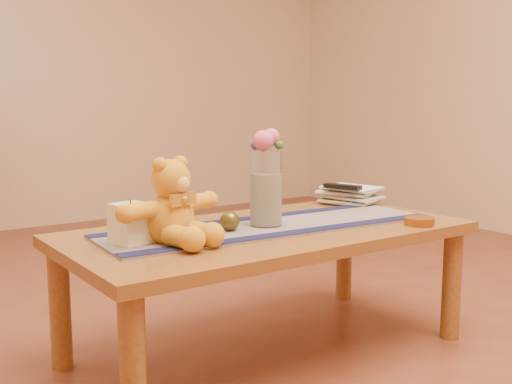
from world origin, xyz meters
TOP-DOWN VIEW (x-y plane):
  - floor at (0.00, 0.00)m, footprint 5.50×5.50m
  - wall_back at (0.00, 2.75)m, footprint 5.50×0.00m
  - coffee_table_top at (0.00, 0.00)m, footprint 1.40×0.70m
  - table_leg_fl at (-0.64, -0.29)m, footprint 0.07×0.07m
  - table_leg_fr at (0.64, -0.29)m, footprint 0.07×0.07m
  - table_leg_bl at (-0.64, 0.29)m, footprint 0.07×0.07m
  - table_leg_br at (0.64, 0.29)m, footprint 0.07×0.07m
  - persian_runner at (0.01, 0.00)m, footprint 1.22×0.42m
  - runner_border_near at (0.00, -0.14)m, footprint 1.20×0.13m
  - runner_border_far at (0.02, 0.15)m, footprint 1.20×0.13m
  - teddy_bear at (-0.38, -0.02)m, footprint 0.42×0.38m
  - pillar_candle at (-0.50, 0.02)m, footprint 0.12×0.12m
  - candle_wick at (-0.50, 0.02)m, footprint 0.00×0.00m
  - glass_vase at (-0.00, 0.01)m, footprint 0.11×0.11m
  - potpourri_fill at (-0.00, 0.01)m, footprint 0.09×0.09m
  - rose_left at (-0.02, -0.00)m, footprint 0.07×0.07m
  - rose_right at (0.02, 0.01)m, footprint 0.06×0.06m
  - blue_flower_back at (0.01, 0.04)m, footprint 0.04×0.04m
  - blue_flower_side at (-0.03, 0.03)m, footprint 0.04×0.04m
  - leaf_sprig at (0.04, -0.01)m, footprint 0.03×0.03m
  - bronze_ball at (-0.15, 0.00)m, footprint 0.08×0.08m
  - book_bottom at (0.51, 0.18)m, footprint 0.23×0.27m
  - book_lower at (0.51, 0.18)m, footprint 0.21×0.25m
  - book_upper at (0.50, 0.18)m, footprint 0.24×0.27m
  - book_top at (0.51, 0.18)m, footprint 0.21×0.26m
  - tv_remote at (0.51, 0.17)m, footprint 0.09×0.17m
  - amber_dish at (0.47, -0.27)m, footprint 0.14×0.14m

SIDE VIEW (x-z plane):
  - floor at x=0.00m, z-range 0.00..0.00m
  - table_leg_fl at x=-0.64m, z-range 0.00..0.41m
  - table_leg_fr at x=0.64m, z-range 0.00..0.41m
  - table_leg_bl at x=-0.64m, z-range 0.00..0.41m
  - table_leg_br at x=0.64m, z-range 0.00..0.41m
  - coffee_table_top at x=0.00m, z-range 0.41..0.45m
  - persian_runner at x=0.01m, z-range 0.45..0.46m
  - runner_border_near at x=0.00m, z-range 0.46..0.46m
  - runner_border_far at x=0.02m, z-range 0.46..0.46m
  - book_bottom at x=0.51m, z-range 0.45..0.47m
  - amber_dish at x=0.47m, z-range 0.45..0.48m
  - book_lower at x=0.51m, z-range 0.47..0.49m
  - bronze_ball at x=-0.15m, z-range 0.46..0.52m
  - book_upper at x=0.50m, z-range 0.49..0.51m
  - book_top at x=0.51m, z-range 0.51..0.53m
  - pillar_candle at x=-0.50m, z-range 0.46..0.58m
  - tv_remote at x=0.51m, z-range 0.53..0.54m
  - potpourri_fill at x=0.00m, z-range 0.46..0.64m
  - teddy_bear at x=-0.38m, z-range 0.46..0.70m
  - candle_wick at x=-0.50m, z-range 0.58..0.59m
  - glass_vase at x=0.00m, z-range 0.46..0.72m
  - leaf_sprig at x=0.04m, z-range 0.72..0.75m
  - blue_flower_side at x=-0.03m, z-range 0.72..0.76m
  - blue_flower_back at x=0.01m, z-range 0.72..0.77m
  - rose_left at x=-0.02m, z-range 0.72..0.79m
  - rose_right at x=0.02m, z-range 0.73..0.79m
  - wall_back at x=0.00m, z-range -1.40..4.10m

